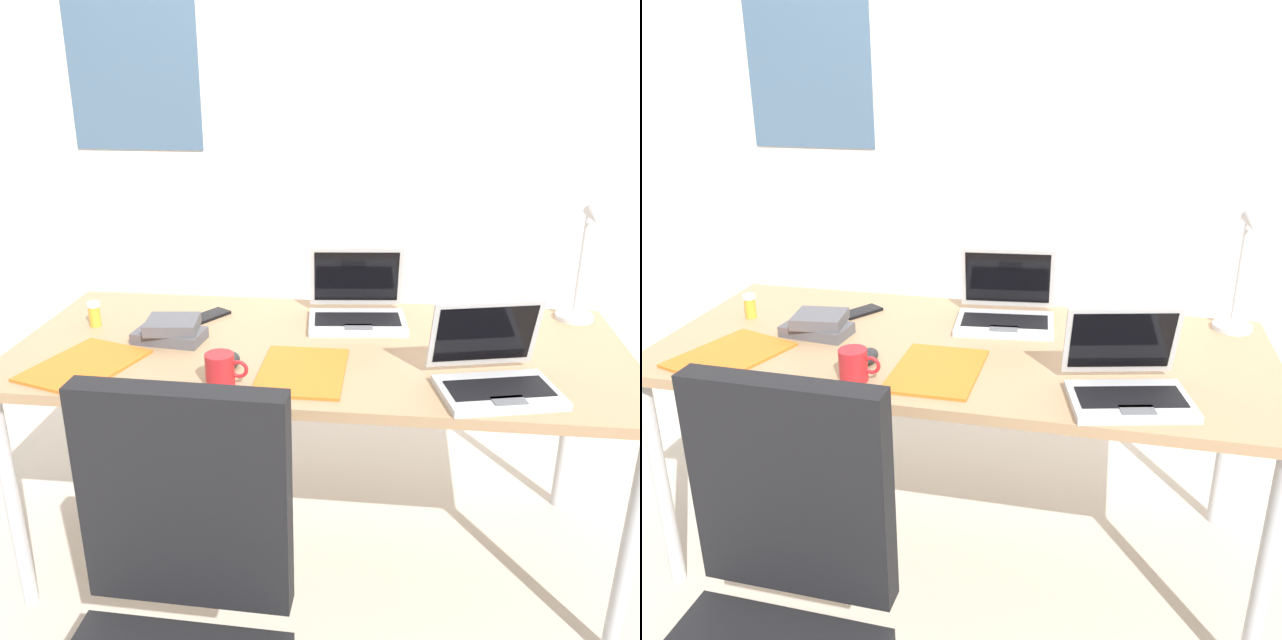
{
  "view_description": "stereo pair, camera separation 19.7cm",
  "coord_description": "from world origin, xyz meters",
  "views": [
    {
      "loc": [
        0.21,
        -1.83,
        1.53
      ],
      "look_at": [
        0.0,
        0.0,
        0.82
      ],
      "focal_mm": 37.85,
      "sensor_mm": 36.0,
      "label": 1
    },
    {
      "loc": [
        0.41,
        -1.79,
        1.53
      ],
      "look_at": [
        0.0,
        0.0,
        0.82
      ],
      "focal_mm": 37.85,
      "sensor_mm": 36.0,
      "label": 2
    }
  ],
  "objects": [
    {
      "name": "computer_mouse",
      "position": [
        -0.23,
        -0.17,
        0.76
      ],
      "size": [
        0.07,
        0.1,
        0.03
      ],
      "primitive_type": "ellipsoid",
      "rotation": [
        0.0,
        0.0,
        0.11
      ],
      "color": "black",
      "rests_on": "desk"
    },
    {
      "name": "desk_lamp",
      "position": [
        0.8,
        0.28,
        0.94
      ],
      "size": [
        0.12,
        0.18,
        0.4
      ],
      "color": "silver",
      "rests_on": "desk"
    },
    {
      "name": "cell_phone",
      "position": [
        -0.39,
        0.19,
        0.74
      ],
      "size": [
        0.13,
        0.15,
        0.01
      ],
      "primitive_type": "cube",
      "rotation": [
        0.0,
        0.0,
        -0.58
      ],
      "color": "black",
      "rests_on": "desk"
    },
    {
      "name": "pill_bottle",
      "position": [
        -0.73,
        0.07,
        0.78
      ],
      "size": [
        0.04,
        0.04,
        0.08
      ],
      "color": "gold",
      "rests_on": "desk"
    },
    {
      "name": "laptop_front_right",
      "position": [
        0.1,
        0.21,
        0.79
      ],
      "size": [
        0.33,
        0.29,
        0.23
      ],
      "color": "#B7BABC",
      "rests_on": "desk"
    },
    {
      "name": "laptop_back_right",
      "position": [
        0.47,
        -0.23,
        0.78
      ],
      "size": [
        0.35,
        0.32,
        0.22
      ],
      "color": "#B7BABC",
      "rests_on": "desk"
    },
    {
      "name": "paper_folder_mid_desk",
      "position": [
        -0.63,
        -0.22,
        0.74
      ],
      "size": [
        0.31,
        0.36,
        0.01
      ],
      "primitive_type": "cube",
      "rotation": [
        0.0,
        0.0,
        -0.31
      ],
      "color": "orange",
      "rests_on": "desk"
    },
    {
      "name": "headphones",
      "position": [
        0.48,
        0.09,
        0.76
      ],
      "size": [
        0.21,
        0.18,
        0.04
      ],
      "color": "#335999",
      "rests_on": "desk"
    },
    {
      "name": "wall_back",
      "position": [
        -0.0,
        1.1,
        1.3
      ],
      "size": [
        6.0,
        0.13,
        2.6
      ],
      "color": "silver",
      "rests_on": "ground_plane"
    },
    {
      "name": "coffee_mug",
      "position": [
        -0.22,
        -0.29,
        0.78
      ],
      "size": [
        0.11,
        0.08,
        0.09
      ],
      "color": "#B21E23",
      "rests_on": "desk"
    },
    {
      "name": "ground_plane",
      "position": [
        0.0,
        0.0,
        0.0
      ],
      "size": [
        12.0,
        12.0,
        0.0
      ],
      "primitive_type": "plane",
      "color": "#B7AD9E"
    },
    {
      "name": "paper_folder_by_keyboard",
      "position": [
        -0.03,
        -0.19,
        0.74
      ],
      "size": [
        0.23,
        0.31,
        0.01
      ],
      "primitive_type": "cube",
      "rotation": [
        0.0,
        0.0,
        0.0
      ],
      "color": "orange",
      "rests_on": "desk"
    },
    {
      "name": "desk",
      "position": [
        0.0,
        0.0,
        0.68
      ],
      "size": [
        1.8,
        0.8,
        0.74
      ],
      "color": "#9E7A56",
      "rests_on": "ground_plane"
    },
    {
      "name": "book_stack",
      "position": [
        -0.45,
        -0.02,
        0.77
      ],
      "size": [
        0.22,
        0.15,
        0.07
      ],
      "color": "#4C4C51",
      "rests_on": "desk"
    }
  ]
}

